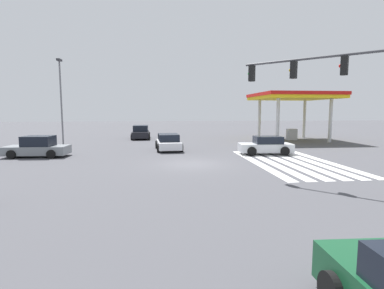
{
  "coord_description": "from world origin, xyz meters",
  "views": [
    {
      "loc": [
        -19.01,
        2.04,
        3.46
      ],
      "look_at": [
        0.0,
        0.0,
        1.27
      ],
      "focal_mm": 28.0,
      "sensor_mm": 36.0,
      "label": 1
    }
  ],
  "objects_px": {
    "car_3": "(168,142)",
    "street_light_pole_a": "(61,94)",
    "traffic_signal_mast": "(334,85)",
    "car_1": "(266,146)",
    "car_2": "(141,132)",
    "car_4": "(38,147)"
  },
  "relations": [
    {
      "from": "car_1",
      "to": "car_3",
      "type": "height_order",
      "value": "car_1"
    },
    {
      "from": "car_3",
      "to": "street_light_pole_a",
      "type": "height_order",
      "value": "street_light_pole_a"
    },
    {
      "from": "car_4",
      "to": "car_3",
      "type": "bearing_deg",
      "value": -161.41
    },
    {
      "from": "traffic_signal_mast",
      "to": "car_3",
      "type": "bearing_deg",
      "value": -16.04
    },
    {
      "from": "car_4",
      "to": "car_1",
      "type": "bearing_deg",
      "value": -179.16
    },
    {
      "from": "car_1",
      "to": "street_light_pole_a",
      "type": "distance_m",
      "value": 20.73
    },
    {
      "from": "traffic_signal_mast",
      "to": "car_1",
      "type": "xyz_separation_m",
      "value": [
        9.65,
        -0.41,
        -3.94
      ]
    },
    {
      "from": "car_2",
      "to": "car_1",
      "type": "bearing_deg",
      "value": 35.81
    },
    {
      "from": "traffic_signal_mast",
      "to": "car_1",
      "type": "relative_size",
      "value": 1.46
    },
    {
      "from": "car_3",
      "to": "street_light_pole_a",
      "type": "bearing_deg",
      "value": -121.04
    },
    {
      "from": "car_1",
      "to": "car_2",
      "type": "distance_m",
      "value": 17.86
    },
    {
      "from": "traffic_signal_mast",
      "to": "car_2",
      "type": "height_order",
      "value": "traffic_signal_mast"
    },
    {
      "from": "car_1",
      "to": "street_light_pole_a",
      "type": "xyz_separation_m",
      "value": [
        8.88,
        18.21,
        4.4
      ]
    },
    {
      "from": "traffic_signal_mast",
      "to": "car_4",
      "type": "distance_m",
      "value": 20.28
    },
    {
      "from": "traffic_signal_mast",
      "to": "street_light_pole_a",
      "type": "bearing_deg",
      "value": -1.15
    },
    {
      "from": "car_2",
      "to": "car_3",
      "type": "height_order",
      "value": "car_2"
    },
    {
      "from": "traffic_signal_mast",
      "to": "car_3",
      "type": "xyz_separation_m",
      "value": [
        13.02,
        7.21,
        -3.93
      ]
    },
    {
      "from": "car_4",
      "to": "car_2",
      "type": "bearing_deg",
      "value": -113.63
    },
    {
      "from": "car_1",
      "to": "car_2",
      "type": "height_order",
      "value": "car_2"
    },
    {
      "from": "traffic_signal_mast",
      "to": "car_2",
      "type": "xyz_separation_m",
      "value": [
        23.95,
        10.29,
        -3.83
      ]
    },
    {
      "from": "car_3",
      "to": "car_2",
      "type": "bearing_deg",
      "value": -167.84
    },
    {
      "from": "street_light_pole_a",
      "to": "car_1",
      "type": "bearing_deg",
      "value": -115.99
    }
  ]
}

